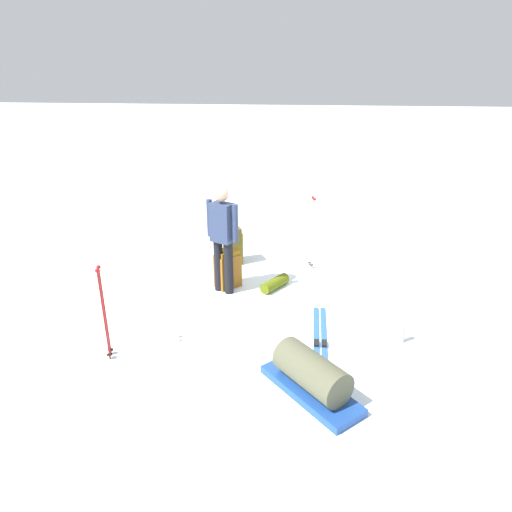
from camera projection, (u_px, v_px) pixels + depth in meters
ground_plane at (256, 298)px, 7.01m from camera, size 80.00×80.00×0.00m
skier_standing at (223, 235)px, 6.85m from camera, size 0.35×0.52×1.70m
ski_pair_near at (320, 345)px, 5.79m from camera, size 1.93×0.18×0.05m
backpack_large_dark at (228, 269)px, 7.26m from camera, size 0.45×0.46×0.63m
backpack_bright at (233, 246)px, 8.14m from camera, size 0.43×0.40×0.68m
ski_poles_planted_near at (104, 308)px, 5.32m from camera, size 0.17×0.10×1.21m
ski_poles_planted_far at (312, 229)px, 7.82m from camera, size 0.17×0.10×1.29m
gear_sled at (311, 376)px, 4.86m from camera, size 1.21×1.17×0.49m
sleeping_mat_rolled at (275, 283)px, 7.27m from camera, size 0.56×0.45×0.18m
thermos_bottle at (402, 333)px, 5.83m from camera, size 0.07×0.07×0.26m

